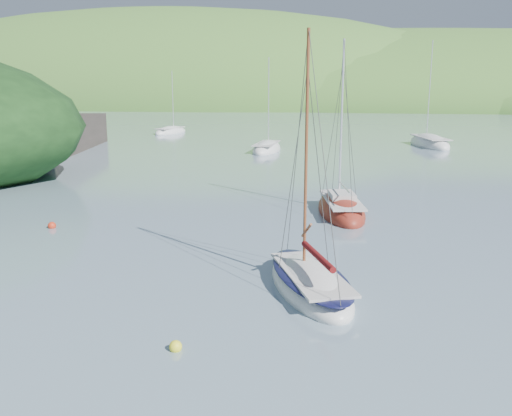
% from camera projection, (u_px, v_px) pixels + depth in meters
% --- Properties ---
extents(ground, '(700.00, 700.00, 0.00)m').
position_uv_depth(ground, '(197.00, 343.00, 17.44)').
color(ground, slate).
rests_on(ground, ground).
extents(shoreline_hills, '(690.00, 135.00, 56.00)m').
position_uv_depth(shoreline_hills, '(318.00, 102.00, 184.34)').
color(shoreline_hills, '#3F6727').
rests_on(shoreline_hills, ground).
extents(daysailer_white, '(4.92, 7.18, 10.38)m').
position_uv_depth(daysailer_white, '(310.00, 284.00, 21.74)').
color(daysailer_white, white).
rests_on(daysailer_white, ground).
extents(sloop_red, '(3.98, 7.77, 10.96)m').
position_uv_depth(sloop_red, '(341.00, 210.00, 33.92)').
color(sloop_red, maroon).
rests_on(sloop_red, ground).
extents(distant_sloop_a, '(2.99, 7.73, 10.88)m').
position_uv_depth(distant_sloop_a, '(267.00, 150.00, 62.29)').
color(distant_sloop_a, white).
rests_on(distant_sloop_a, ground).
extents(distant_sloop_b, '(5.50, 9.74, 13.15)m').
position_uv_depth(distant_sloop_b, '(429.00, 144.00, 66.91)').
color(distant_sloop_b, white).
rests_on(distant_sloop_b, ground).
extents(distant_sloop_c, '(4.15, 7.09, 9.57)m').
position_uv_depth(distant_sloop_c, '(171.00, 132.00, 82.00)').
color(distant_sloop_c, white).
rests_on(distant_sloop_c, ground).
extents(mooring_buoys, '(24.81, 12.70, 0.45)m').
position_uv_depth(mooring_buoys, '(260.00, 270.00, 23.70)').
color(mooring_buoys, yellow).
rests_on(mooring_buoys, ground).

